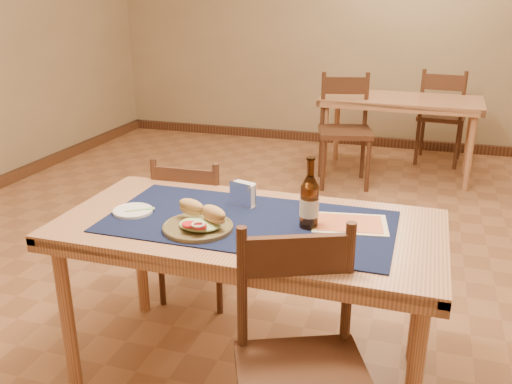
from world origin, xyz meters
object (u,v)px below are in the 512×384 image
(sandwich_plate, at_px, (199,223))
(back_table, at_px, (400,106))
(main_table, at_px, (249,240))
(beer_bottle, at_px, (309,202))
(chair_main_far, at_px, (197,226))
(chair_main_near, at_px, (302,367))
(napkin_holder, at_px, (243,194))

(sandwich_plate, bearing_deg, back_table, 80.12)
(main_table, height_order, beer_bottle, beer_bottle)
(chair_main_far, height_order, beer_bottle, beer_bottle)
(chair_main_near, xyz_separation_m, sandwich_plate, (-0.52, 0.37, 0.30))
(main_table, bearing_deg, sandwich_plate, -138.00)
(back_table, bearing_deg, chair_main_far, -108.58)
(main_table, distance_m, back_table, 3.28)
(sandwich_plate, relative_size, beer_bottle, 0.97)
(chair_main_far, bearing_deg, back_table, 71.42)
(chair_main_near, bearing_deg, napkin_holder, 122.63)
(chair_main_far, xyz_separation_m, beer_bottle, (0.73, -0.52, 0.42))
(main_table, relative_size, chair_main_near, 1.72)
(sandwich_plate, bearing_deg, main_table, 42.00)
(sandwich_plate, height_order, beer_bottle, beer_bottle)
(back_table, bearing_deg, chair_main_near, -91.14)
(main_table, xyz_separation_m, chair_main_far, (-0.48, 0.54, -0.22))
(napkin_holder, bearing_deg, chair_main_far, 136.86)
(chair_main_far, xyz_separation_m, chair_main_near, (0.84, -1.06, 0.04))
(beer_bottle, bearing_deg, chair_main_near, -79.09)
(main_table, distance_m, sandwich_plate, 0.25)
(chair_main_far, relative_size, chair_main_near, 0.92)
(main_table, xyz_separation_m, sandwich_plate, (-0.16, -0.15, 0.12))
(sandwich_plate, height_order, napkin_holder, napkin_holder)
(main_table, distance_m, beer_bottle, 0.32)
(back_table, bearing_deg, napkin_holder, -99.42)
(main_table, bearing_deg, chair_main_far, 131.84)
(back_table, xyz_separation_m, sandwich_plate, (-0.59, -3.40, 0.12))
(back_table, height_order, beer_bottle, beer_bottle)
(chair_main_far, bearing_deg, sandwich_plate, -64.89)
(back_table, relative_size, sandwich_plate, 5.16)
(main_table, relative_size, chair_main_far, 1.86)
(main_table, relative_size, sandwich_plate, 5.58)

